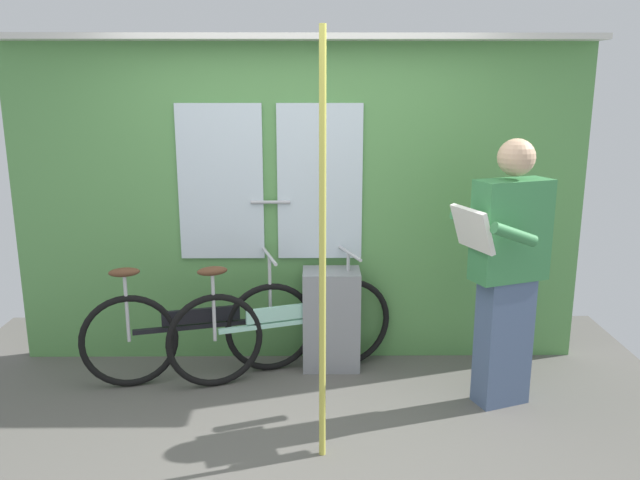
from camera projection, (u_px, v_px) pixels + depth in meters
ground_plane at (295, 456)px, 3.60m from camera, size 5.07×4.32×0.04m
train_door_wall at (298, 197)px, 4.62m from camera, size 4.07×0.28×2.32m
bicycle_near_door at (200, 331)px, 4.44m from camera, size 1.57×0.57×0.86m
bicycle_leaning_behind at (282, 328)px, 4.47m from camera, size 1.54×0.65×0.87m
passenger_reading_newspaper at (507, 269)px, 3.97m from camera, size 0.63×0.57×1.69m
trash_bin_by_wall at (331, 319)px, 4.62m from camera, size 0.40×0.28×0.72m
handrail_pole at (323, 256)px, 3.32m from camera, size 0.04×0.04×2.28m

